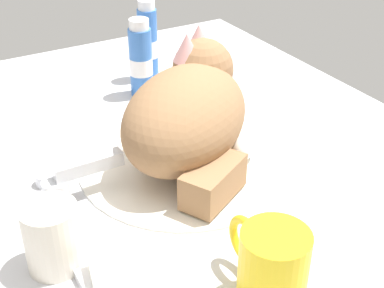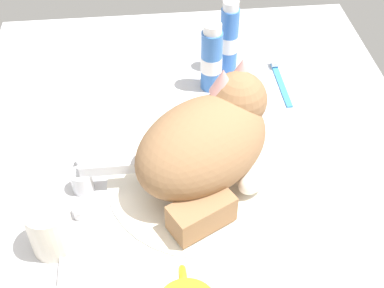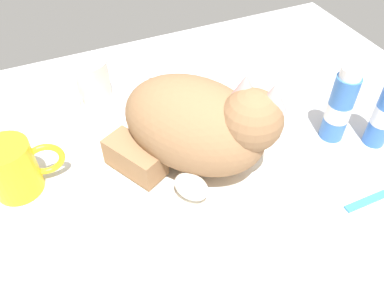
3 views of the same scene
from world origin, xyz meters
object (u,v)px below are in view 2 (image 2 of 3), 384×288
(rinse_cup, at_px, (50,229))
(toothpaste_bottle, at_px, (211,59))
(cat, at_px, (209,141))
(toothbrush, at_px, (280,80))
(faucet, at_px, (91,177))
(mouthwash_bottle, at_px, (229,38))
(soap_bar, at_px, (79,279))

(rinse_cup, relative_size, toothpaste_bottle, 0.58)
(cat, distance_m, toothbrush, 0.32)
(rinse_cup, xyz_separation_m, toothbrush, (0.36, -0.43, -0.04))
(rinse_cup, bearing_deg, cat, -64.69)
(toothpaste_bottle, bearing_deg, cat, 171.31)
(toothbrush, bearing_deg, rinse_cup, 130.18)
(faucet, relative_size, mouthwash_bottle, 0.87)
(toothpaste_bottle, xyz_separation_m, mouthwash_bottle, (0.06, -0.04, 0.01))
(toothpaste_bottle, bearing_deg, faucet, 137.51)
(mouthwash_bottle, bearing_deg, toothpaste_bottle, 143.61)
(faucet, distance_m, cat, 0.20)
(mouthwash_bottle, relative_size, toothbrush, 1.07)
(faucet, distance_m, toothpaste_bottle, 0.34)
(soap_bar, bearing_deg, mouthwash_bottle, -29.88)
(faucet, height_order, toothbrush, faucet)
(rinse_cup, xyz_separation_m, mouthwash_bottle, (0.42, -0.33, 0.03))
(mouthwash_bottle, xyz_separation_m, toothbrush, (-0.06, -0.10, -0.07))
(cat, height_order, soap_bar, cat)
(rinse_cup, relative_size, toothbrush, 0.57)
(soap_bar, bearing_deg, faucet, -3.40)
(soap_bar, relative_size, mouthwash_bottle, 0.48)
(toothpaste_bottle, distance_m, toothbrush, 0.16)
(cat, bearing_deg, soap_bar, 133.25)
(mouthwash_bottle, bearing_deg, soap_bar, 150.12)
(soap_bar, relative_size, toothpaste_bottle, 0.52)
(soap_bar, xyz_separation_m, toothpaste_bottle, (0.44, -0.24, 0.05))
(rinse_cup, height_order, toothbrush, rinse_cup)
(faucet, xyz_separation_m, cat, (0.01, -0.19, 0.06))
(faucet, bearing_deg, soap_bar, 176.60)
(faucet, distance_m, rinse_cup, 0.12)
(soap_bar, bearing_deg, rinse_cup, 29.24)
(rinse_cup, bearing_deg, toothpaste_bottle, -38.12)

